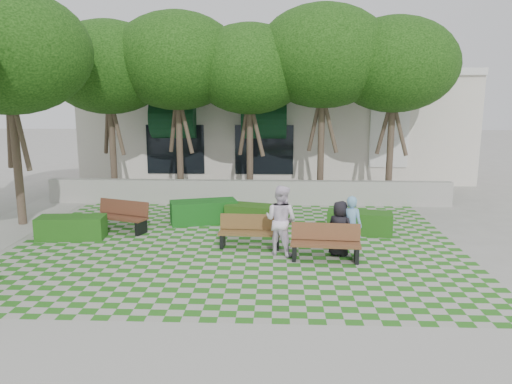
{
  "coord_description": "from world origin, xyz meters",
  "views": [
    {
      "loc": [
        1.07,
        -12.05,
        4.1
      ],
      "look_at": [
        0.5,
        1.5,
        1.4
      ],
      "focal_mm": 35.0,
      "sensor_mm": 36.0,
      "label": 1
    }
  ],
  "objects_px": {
    "hedge_east": "(360,223)",
    "person_white": "(281,220)",
    "hedge_west": "(71,228)",
    "hedge_midleft": "(204,212)",
    "bench_west": "(121,217)",
    "bench_east": "(326,243)",
    "hedge_midright": "(257,216)",
    "bench_mid": "(250,232)",
    "person_dark": "(340,229)",
    "person_blue": "(351,226)"
  },
  "relations": [
    {
      "from": "person_dark",
      "to": "hedge_midleft",
      "type": "bearing_deg",
      "value": -6.65
    },
    {
      "from": "bench_east",
      "to": "person_dark",
      "type": "xyz_separation_m",
      "value": [
        0.39,
        0.36,
        0.28
      ]
    },
    {
      "from": "hedge_east",
      "to": "person_dark",
      "type": "bearing_deg",
      "value": -112.16
    },
    {
      "from": "person_blue",
      "to": "person_dark",
      "type": "distance_m",
      "value": 0.29
    },
    {
      "from": "bench_mid",
      "to": "person_white",
      "type": "distance_m",
      "value": 1.09
    },
    {
      "from": "bench_mid",
      "to": "hedge_east",
      "type": "height_order",
      "value": "bench_mid"
    },
    {
      "from": "hedge_midright",
      "to": "hedge_midleft",
      "type": "distance_m",
      "value": 1.75
    },
    {
      "from": "bench_east",
      "to": "person_white",
      "type": "bearing_deg",
      "value": 163.94
    },
    {
      "from": "person_white",
      "to": "person_dark",
      "type": "bearing_deg",
      "value": -152.38
    },
    {
      "from": "person_blue",
      "to": "bench_east",
      "type": "bearing_deg",
      "value": 50.69
    },
    {
      "from": "hedge_east",
      "to": "bench_west",
      "type": "bearing_deg",
      "value": -179.68
    },
    {
      "from": "bench_east",
      "to": "bench_west",
      "type": "distance_m",
      "value": 6.38
    },
    {
      "from": "bench_mid",
      "to": "hedge_midleft",
      "type": "xyz_separation_m",
      "value": [
        -1.62,
        2.5,
        -0.06
      ]
    },
    {
      "from": "hedge_midright",
      "to": "person_dark",
      "type": "height_order",
      "value": "person_dark"
    },
    {
      "from": "bench_mid",
      "to": "hedge_west",
      "type": "relative_size",
      "value": 0.91
    },
    {
      "from": "person_blue",
      "to": "hedge_midleft",
      "type": "bearing_deg",
      "value": -13.92
    },
    {
      "from": "hedge_midright",
      "to": "hedge_midleft",
      "type": "height_order",
      "value": "hedge_midleft"
    },
    {
      "from": "bench_east",
      "to": "person_blue",
      "type": "distance_m",
      "value": 0.83
    },
    {
      "from": "hedge_midleft",
      "to": "hedge_west",
      "type": "bearing_deg",
      "value": -151.33
    },
    {
      "from": "bench_west",
      "to": "person_dark",
      "type": "distance_m",
      "value": 6.63
    },
    {
      "from": "bench_mid",
      "to": "bench_west",
      "type": "distance_m",
      "value": 4.23
    },
    {
      "from": "hedge_midright",
      "to": "hedge_east",
      "type": "bearing_deg",
      "value": -13.18
    },
    {
      "from": "hedge_west",
      "to": "person_white",
      "type": "relative_size",
      "value": 1.03
    },
    {
      "from": "bench_east",
      "to": "person_blue",
      "type": "bearing_deg",
      "value": 32.83
    },
    {
      "from": "bench_west",
      "to": "hedge_midright",
      "type": "bearing_deg",
      "value": 30.77
    },
    {
      "from": "bench_east",
      "to": "bench_west",
      "type": "height_order",
      "value": "bench_west"
    },
    {
      "from": "person_dark",
      "to": "hedge_east",
      "type": "bearing_deg",
      "value": -80.5
    },
    {
      "from": "hedge_midleft",
      "to": "bench_west",
      "type": "bearing_deg",
      "value": -155.59
    },
    {
      "from": "person_blue",
      "to": "person_white",
      "type": "distance_m",
      "value": 1.78
    },
    {
      "from": "bench_west",
      "to": "person_white",
      "type": "height_order",
      "value": "person_white"
    },
    {
      "from": "hedge_west",
      "to": "person_white",
      "type": "height_order",
      "value": "person_white"
    },
    {
      "from": "bench_east",
      "to": "person_white",
      "type": "relative_size",
      "value": 0.97
    },
    {
      "from": "hedge_midright",
      "to": "person_white",
      "type": "bearing_deg",
      "value": -75.25
    },
    {
      "from": "hedge_west",
      "to": "person_dark",
      "type": "distance_m",
      "value": 7.56
    },
    {
      "from": "person_blue",
      "to": "bench_west",
      "type": "bearing_deg",
      "value": 5.25
    },
    {
      "from": "hedge_east",
      "to": "person_white",
      "type": "xyz_separation_m",
      "value": [
        -2.35,
        -2.02,
        0.58
      ]
    },
    {
      "from": "person_dark",
      "to": "person_white",
      "type": "bearing_deg",
      "value": 29.25
    },
    {
      "from": "hedge_east",
      "to": "hedge_west",
      "type": "bearing_deg",
      "value": -173.87
    },
    {
      "from": "bench_west",
      "to": "hedge_midright",
      "type": "xyz_separation_m",
      "value": [
        4.08,
        0.76,
        -0.11
      ]
    },
    {
      "from": "hedge_west",
      "to": "person_dark",
      "type": "xyz_separation_m",
      "value": [
        7.46,
        -1.19,
        0.39
      ]
    },
    {
      "from": "person_blue",
      "to": "person_white",
      "type": "height_order",
      "value": "person_white"
    },
    {
      "from": "hedge_east",
      "to": "hedge_midright",
      "type": "bearing_deg",
      "value": 166.82
    },
    {
      "from": "hedge_west",
      "to": "person_blue",
      "type": "relative_size",
      "value": 1.19
    },
    {
      "from": "hedge_midright",
      "to": "hedge_west",
      "type": "bearing_deg",
      "value": -162.89
    },
    {
      "from": "bench_west",
      "to": "person_white",
      "type": "bearing_deg",
      "value": -2.2
    },
    {
      "from": "hedge_midright",
      "to": "bench_mid",
      "type": "bearing_deg",
      "value": -92.51
    },
    {
      "from": "bench_east",
      "to": "bench_mid",
      "type": "bearing_deg",
      "value": 158.06
    },
    {
      "from": "hedge_east",
      "to": "bench_mid",
      "type": "bearing_deg",
      "value": -155.04
    },
    {
      "from": "bench_east",
      "to": "hedge_midright",
      "type": "xyz_separation_m",
      "value": [
        -1.83,
        3.16,
        -0.1
      ]
    },
    {
      "from": "bench_west",
      "to": "hedge_midleft",
      "type": "height_order",
      "value": "bench_west"
    }
  ]
}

